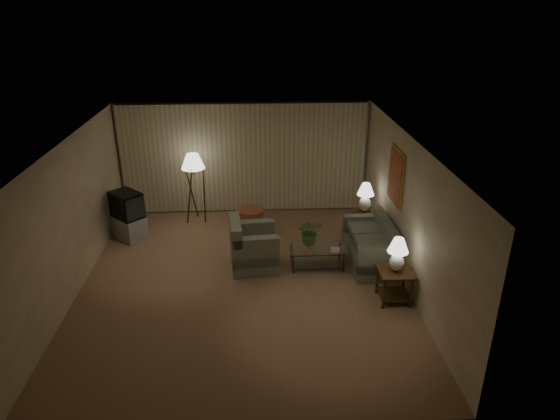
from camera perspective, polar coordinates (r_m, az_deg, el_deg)
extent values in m
plane|color=tan|center=(9.54, -4.15, -8.13)|extent=(7.00, 7.00, 0.00)
cube|color=beige|center=(12.19, -4.13, 6.00)|extent=(6.00, 0.04, 2.70)
cube|color=beige|center=(9.48, -22.83, -1.06)|extent=(0.04, 7.00, 2.70)
cube|color=beige|center=(9.33, 14.35, -0.29)|extent=(0.04, 7.00, 2.70)
cube|color=white|center=(8.46, -4.68, 7.67)|extent=(6.00, 7.00, 0.04)
cube|color=beige|center=(12.12, -4.14, 5.89)|extent=(5.85, 0.12, 2.65)
cube|color=#B98C40|center=(9.89, 13.14, 3.69)|extent=(0.03, 0.90, 1.10)
cube|color=#A4341E|center=(9.88, 13.00, 3.69)|extent=(0.02, 0.80, 1.00)
cube|color=gray|center=(10.20, 10.09, -5.02)|extent=(1.64, 0.85, 0.38)
cube|color=gray|center=(9.94, -2.98, -5.32)|extent=(1.11, 1.07, 0.42)
cube|color=#39230F|center=(8.92, 13.09, -6.86)|extent=(0.58, 0.58, 0.04)
cube|color=#39230F|center=(9.15, 12.82, -9.35)|extent=(0.50, 0.50, 0.02)
cylinder|color=#39230F|center=(8.81, 11.79, -9.42)|extent=(0.05, 0.05, 0.56)
cylinder|color=#39230F|center=(9.21, 11.05, -7.80)|extent=(0.05, 0.05, 0.56)
cylinder|color=#39230F|center=(8.94, 14.83, -9.21)|extent=(0.05, 0.05, 0.56)
cylinder|color=#39230F|center=(9.33, 13.97, -7.63)|extent=(0.05, 0.05, 0.56)
cube|color=#39230F|center=(11.16, 9.61, -0.18)|extent=(0.47, 0.39, 0.04)
cube|color=#39230F|center=(11.35, 9.45, -2.31)|extent=(0.40, 0.33, 0.02)
cylinder|color=#39230F|center=(11.12, 8.73, -1.92)|extent=(0.05, 0.05, 0.56)
cylinder|color=#39230F|center=(11.38, 8.45, -1.29)|extent=(0.05, 0.05, 0.56)
cylinder|color=#39230F|center=(11.19, 10.58, -1.87)|extent=(0.05, 0.05, 0.56)
cylinder|color=#39230F|center=(11.45, 10.26, -1.24)|extent=(0.05, 0.05, 0.56)
ellipsoid|color=white|center=(8.83, 13.19, -5.86)|extent=(0.25, 0.25, 0.32)
cylinder|color=white|center=(8.74, 13.30, -4.75)|extent=(0.03, 0.03, 0.07)
cone|color=silver|center=(8.67, 13.39, -3.91)|extent=(0.36, 0.36, 0.25)
ellipsoid|color=white|center=(11.09, 9.67, 0.69)|extent=(0.26, 0.26, 0.33)
cylinder|color=white|center=(11.02, 9.74, 1.65)|extent=(0.03, 0.03, 0.07)
cone|color=silver|center=(10.96, 9.79, 2.38)|extent=(0.37, 0.37, 0.26)
cube|color=silver|center=(9.83, 4.29, -4.40)|extent=(1.12, 0.61, 0.02)
cube|color=silver|center=(9.98, 4.24, -5.96)|extent=(1.04, 0.53, 0.01)
cylinder|color=#44331B|center=(9.68, 1.54, -6.22)|extent=(0.04, 0.04, 0.40)
cylinder|color=#44331B|center=(10.09, 1.32, -4.90)|extent=(0.04, 0.04, 0.40)
cylinder|color=#44331B|center=(9.80, 7.27, -6.02)|extent=(0.04, 0.04, 0.40)
cylinder|color=#44331B|center=(10.20, 6.82, -4.73)|extent=(0.04, 0.04, 0.40)
cube|color=#B2B1B4|center=(11.54, -16.83, -1.88)|extent=(1.24, 1.24, 0.50)
cube|color=black|center=(11.33, -17.14, 0.57)|extent=(1.15, 1.15, 0.57)
cylinder|color=#39230F|center=(11.65, -9.88, 4.61)|extent=(0.04, 0.04, 0.24)
cone|color=silver|center=(11.59, -9.94, 5.51)|extent=(0.54, 0.54, 0.34)
cylinder|color=#AB593A|center=(11.66, -3.43, -0.85)|extent=(0.72, 0.72, 0.41)
imported|color=white|center=(9.77, 3.43, -3.98)|extent=(0.19, 0.19, 0.16)
imported|color=#477F38|center=(9.62, 3.48, -2.15)|extent=(0.54, 0.48, 0.53)
imported|color=olive|center=(9.77, 5.82, -4.54)|extent=(0.21, 0.27, 0.02)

